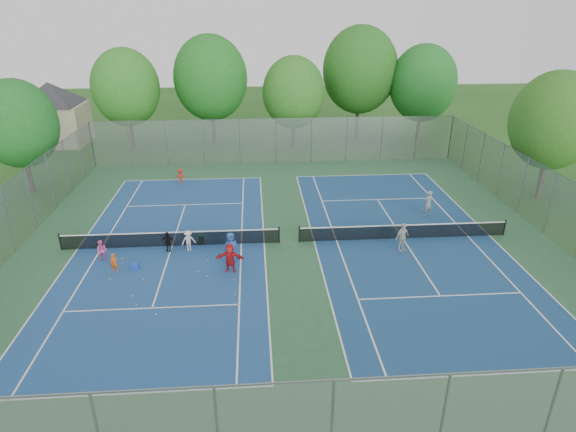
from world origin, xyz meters
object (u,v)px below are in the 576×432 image
object	(u,v)px
ball_crate	(135,266)
ball_hopper	(201,239)
net_right	(403,232)
instructor	(428,203)
net_left	(171,239)

from	to	relation	value
ball_crate	ball_hopper	size ratio (longest dim) A/B	0.65
net_right	instructor	xyz separation A→B (m)	(2.68, 3.40, 0.43)
net_right	ball_hopper	distance (m)	12.27
net_left	ball_crate	size ratio (longest dim) A/B	34.33
net_left	ball_crate	bearing A→B (deg)	-122.76
net_left	instructor	xyz separation A→B (m)	(16.68, 3.40, 0.43)
net_left	net_right	xyz separation A→B (m)	(14.00, 0.00, 0.00)
net_left	instructor	size ratio (longest dim) A/B	7.25
net_right	ball_crate	bearing A→B (deg)	-170.88
ball_crate	ball_hopper	bearing A→B (deg)	39.13
net_left	net_right	bearing A→B (deg)	0.00
ball_hopper	instructor	xyz separation A→B (m)	(14.95, 3.18, 0.60)
net_right	instructor	size ratio (longest dim) A/B	7.25
ball_crate	instructor	size ratio (longest dim) A/B	0.21
ball_crate	ball_hopper	xyz separation A→B (m)	(3.35, 2.72, 0.13)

